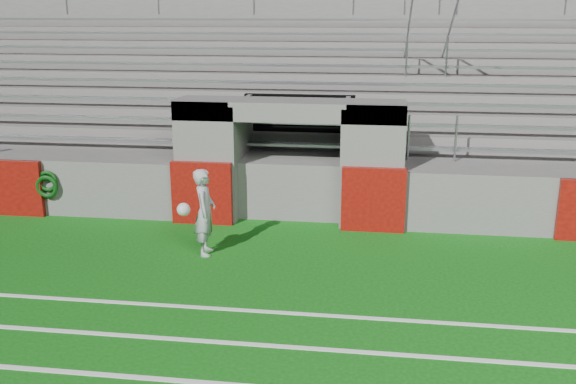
# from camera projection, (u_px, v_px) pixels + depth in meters

# --- Properties ---
(ground) EXTENTS (90.00, 90.00, 0.00)m
(ground) POSITION_uv_depth(u_px,v_px,m) (261.00, 284.00, 10.69)
(ground) COLOR #0E540F
(ground) RESTS_ON ground
(stadium_structure) EXTENTS (26.00, 8.48, 5.42)m
(stadium_structure) POSITION_uv_depth(u_px,v_px,m) (311.00, 118.00, 17.88)
(stadium_structure) COLOR #5F5D5A
(stadium_structure) RESTS_ON ground
(goalkeeper_with_ball) EXTENTS (0.67, 0.71, 1.63)m
(goalkeeper_with_ball) POSITION_uv_depth(u_px,v_px,m) (204.00, 212.00, 11.81)
(goalkeeper_with_ball) COLOR #A5A9AE
(goalkeeper_with_ball) RESTS_ON ground
(hose_coil) EXTENTS (0.52, 0.14, 0.61)m
(hose_coil) POSITION_uv_depth(u_px,v_px,m) (47.00, 184.00, 13.96)
(hose_coil) COLOR #0C3C0E
(hose_coil) RESTS_ON ground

